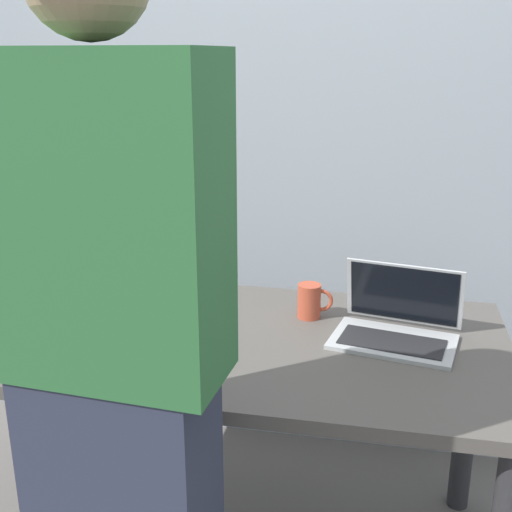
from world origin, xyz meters
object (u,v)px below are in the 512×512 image
at_px(beer_bottle_dark, 75,266).
at_px(coffee_mug, 310,301).
at_px(laptop, 397,323).
at_px(beer_bottle_amber, 120,262).
at_px(person_figure, 117,383).

relative_size(beer_bottle_dark, coffee_mug, 2.86).
xyz_separation_m(laptop, beer_bottle_amber, (-0.93, 0.19, 0.07)).
height_order(laptop, beer_bottle_dark, beer_bottle_dark).
bearing_deg(laptop, coffee_mug, 159.53).
distance_m(beer_bottle_amber, person_figure, 0.98).
distance_m(beer_bottle_amber, coffee_mug, 0.68).
distance_m(beer_bottle_dark, coffee_mug, 0.79).
relative_size(laptop, beer_bottle_dark, 1.23).
bearing_deg(beer_bottle_dark, beer_bottle_amber, 39.62).
bearing_deg(beer_bottle_amber, coffee_mug, -7.45).
relative_size(laptop, coffee_mug, 3.51).
relative_size(person_figure, coffee_mug, 16.36).
bearing_deg(person_figure, beer_bottle_amber, 112.81).
bearing_deg(coffee_mug, beer_bottle_dark, -179.19).
bearing_deg(beer_bottle_amber, person_figure, -67.19).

